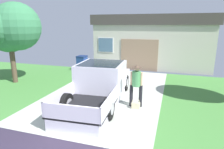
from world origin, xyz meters
TOP-DOWN VIEW (x-y plane):
  - pickup_truck at (-0.01, 3.29)m, footprint 2.29×5.31m
  - person_with_hat at (1.61, 3.01)m, footprint 0.51×0.42m
  - handbag at (1.66, 2.78)m, footprint 0.32×0.18m
  - house_with_garage at (1.30, 12.57)m, footprint 8.76×6.53m
  - front_yard_tree at (-5.70, 4.46)m, footprint 2.92×3.00m
  - wheeled_trash_bin at (-3.32, 8.23)m, footprint 0.60×0.72m

SIDE VIEW (x-z plane):
  - handbag at x=1.66m, z-range -0.08..0.37m
  - wheeled_trash_bin at x=-3.32m, z-range 0.04..1.10m
  - pickup_truck at x=-0.01m, z-range -0.09..1.53m
  - person_with_hat at x=1.61m, z-range 0.15..1.87m
  - house_with_garage at x=1.30m, z-range 0.02..3.94m
  - front_yard_tree at x=-5.70m, z-range 0.81..5.25m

